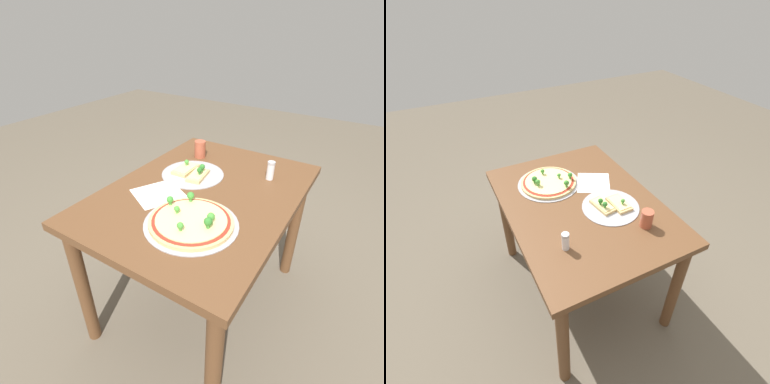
# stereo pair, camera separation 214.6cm
# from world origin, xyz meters

# --- Properties ---
(ground_plane) EXTENTS (8.00, 8.00, 0.00)m
(ground_plane) POSITION_xyz_m (0.00, 0.00, 0.00)
(ground_plane) COLOR brown
(dining_table) EXTENTS (1.07, 0.79, 0.71)m
(dining_table) POSITION_xyz_m (0.00, 0.00, 0.61)
(dining_table) COLOR brown
(dining_table) RESTS_ON ground_plane
(pizza_tray_whole) EXTENTS (0.36, 0.36, 0.07)m
(pizza_tray_whole) POSITION_xyz_m (0.24, 0.09, 0.73)
(pizza_tray_whole) COLOR #A3A3A8
(pizza_tray_whole) RESTS_ON dining_table
(pizza_tray_slice) EXTENTS (0.30, 0.30, 0.06)m
(pizza_tray_slice) POSITION_xyz_m (-0.11, -0.12, 0.73)
(pizza_tray_slice) COLOR #A3A3A8
(pizza_tray_slice) RESTS_ON dining_table
(drinking_cup) EXTENTS (0.06, 0.06, 0.09)m
(drinking_cup) POSITION_xyz_m (-0.31, -0.20, 0.76)
(drinking_cup) COLOR #AD5138
(drinking_cup) RESTS_ON dining_table
(condiment_shaker) EXTENTS (0.04, 0.04, 0.09)m
(condiment_shaker) POSITION_xyz_m (-0.26, 0.21, 0.76)
(condiment_shaker) COLOR silver
(condiment_shaker) RESTS_ON dining_table
(paper_menu) EXTENTS (0.27, 0.26, 0.00)m
(paper_menu) POSITION_xyz_m (0.13, -0.15, 0.72)
(paper_menu) COLOR white
(paper_menu) RESTS_ON dining_table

